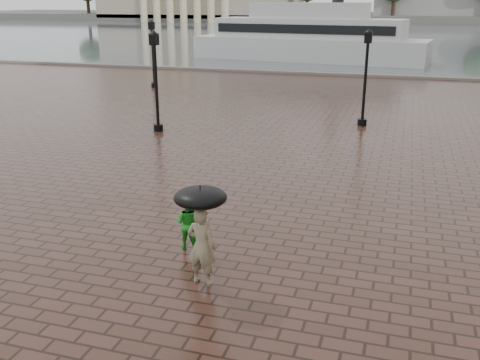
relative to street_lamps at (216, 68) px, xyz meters
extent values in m
plane|color=#3C241B|center=(5.00, -15.33, -2.33)|extent=(300.00, 300.00, 0.00)
plane|color=#4A555A|center=(5.00, 76.67, -2.33)|extent=(240.00, 240.00, 0.00)
cube|color=slate|center=(5.00, 16.67, -2.33)|extent=(80.00, 0.60, 0.30)
cube|color=#4C4C47|center=(5.00, 144.67, -1.33)|extent=(300.00, 60.00, 2.00)
cylinder|color=#2D2119|center=(-85.00, 122.67, 1.67)|extent=(1.00, 1.00, 8.00)
cylinder|color=#2D2119|center=(-62.50, 122.67, 1.67)|extent=(1.00, 1.00, 8.00)
cylinder|color=#2D2119|center=(-40.00, 122.67, 1.67)|extent=(1.00, 1.00, 8.00)
cylinder|color=#2D2119|center=(-17.50, 122.67, 1.67)|extent=(1.00, 1.00, 8.00)
cylinder|color=#2D2119|center=(5.00, 122.67, 1.67)|extent=(1.00, 1.00, 8.00)
cylinder|color=black|center=(-1.00, -5.33, -2.18)|extent=(0.44, 0.44, 0.30)
cylinder|color=black|center=(-1.00, -5.33, -0.33)|extent=(0.14, 0.14, 4.00)
cube|color=black|center=(-1.00, -5.33, 1.82)|extent=(0.35, 0.35, 0.50)
sphere|color=beige|center=(-1.00, -5.33, 1.82)|extent=(0.28, 0.28, 0.28)
cylinder|color=black|center=(8.00, -1.33, -2.18)|extent=(0.44, 0.44, 0.30)
cylinder|color=black|center=(8.00, -1.33, -0.33)|extent=(0.14, 0.14, 4.00)
cube|color=black|center=(8.00, -1.33, 1.82)|extent=(0.35, 0.35, 0.50)
sphere|color=beige|center=(8.00, -1.33, 1.82)|extent=(0.28, 0.28, 0.28)
cylinder|color=black|center=(-7.00, 6.67, -2.18)|extent=(0.44, 0.44, 0.30)
cylinder|color=black|center=(-7.00, 6.67, -0.33)|extent=(0.14, 0.14, 4.00)
cube|color=black|center=(-7.00, 6.67, 1.82)|extent=(0.35, 0.35, 0.50)
sphere|color=beige|center=(-7.00, 6.67, 1.82)|extent=(0.28, 0.28, 0.28)
imported|color=gray|center=(6.06, -18.03, -1.45)|extent=(0.67, 0.47, 1.75)
imported|color=#1B9520|center=(5.13, -16.52, -1.65)|extent=(0.67, 0.54, 1.34)
cube|color=silver|center=(0.15, 27.23, -1.21)|extent=(23.82, 8.56, 2.24)
cube|color=silver|center=(0.15, 27.23, 0.84)|extent=(19.10, 7.22, 1.86)
cube|color=silver|center=(0.15, 27.23, 2.52)|extent=(11.64, 5.70, 1.49)
cube|color=black|center=(-0.17, 24.78, 0.84)|extent=(17.56, 2.39, 0.84)
cube|color=black|center=(0.47, 29.68, 0.84)|extent=(17.56, 2.39, 0.84)
cylinder|color=black|center=(6.06, -18.03, -0.84)|extent=(0.02, 0.02, 0.95)
ellipsoid|color=black|center=(6.06, -18.03, -0.35)|extent=(1.10, 1.10, 0.39)
camera|label=1|loc=(9.84, -27.54, 3.46)|focal=40.00mm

